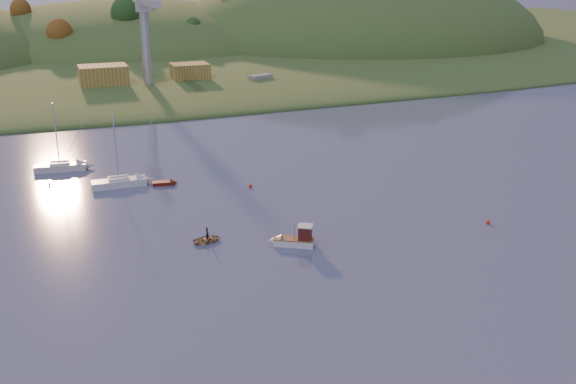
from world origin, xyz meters
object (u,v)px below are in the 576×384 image
object	(u,v)px
sailboat_near	(119,182)
red_tender	(168,183)
fishing_boat	(291,239)
sailboat_far	(60,166)
canoe	(208,239)

from	to	relation	value
sailboat_near	red_tender	xyz separation A→B (m)	(6.61, -1.68, -0.44)
fishing_boat	sailboat_far	world-z (taller)	sailboat_far
sailboat_far	fishing_boat	bearing A→B (deg)	-52.24
sailboat_near	canoe	size ratio (longest dim) A/B	3.22
fishing_boat	canoe	bearing A→B (deg)	3.99
fishing_boat	red_tender	size ratio (longest dim) A/B	1.44
sailboat_far	red_tender	world-z (taller)	sailboat_far
sailboat_far	canoe	size ratio (longest dim) A/B	3.23
sailboat_near	canoe	xyz separation A→B (m)	(6.75, -23.24, -0.35)
sailboat_near	red_tender	distance (m)	6.83
fishing_boat	red_tender	bearing A→B (deg)	-40.94
canoe	red_tender	xyz separation A→B (m)	(-0.14, 21.56, -0.08)
sailboat_far	red_tender	xyz separation A→B (m)	(13.94, -12.48, -0.44)
fishing_boat	canoe	distance (m)	9.46
sailboat_far	canoe	xyz separation A→B (m)	(14.08, -34.03, -0.36)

